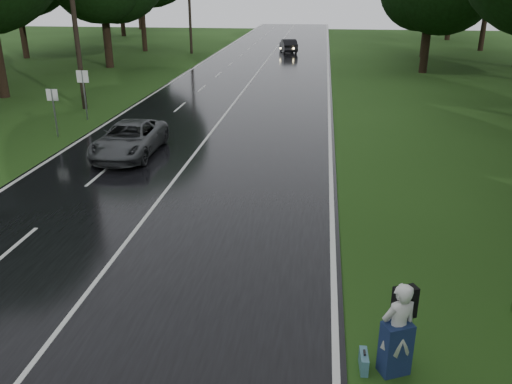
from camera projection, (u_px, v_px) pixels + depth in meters
ground at (86, 296)px, 12.39m from camera, size 160.00×160.00×0.00m
road at (230, 109)px, 30.84m from camera, size 12.00×140.00×0.04m
lane_center at (230, 108)px, 30.83m from camera, size 0.12×140.00×0.01m
grey_car at (129, 139)px, 22.27m from camera, size 2.33×4.95×1.37m
far_car at (288, 45)px, 56.09m from camera, size 2.29×4.35×1.36m
hitchhiker at (398, 332)px, 9.65m from camera, size 0.83×0.80×1.92m
suitcase at (364, 361)px, 9.97m from camera, size 0.16×0.50×0.35m
utility_pole_mid at (85, 108)px, 31.00m from camera, size 1.80×0.28×10.51m
utility_pole_far at (192, 53)px, 55.55m from camera, size 1.80×0.28×9.54m
road_sign_a at (58, 137)px, 25.29m from camera, size 0.55×0.10×2.29m
road_sign_b at (88, 120)px, 28.42m from camera, size 0.63×0.10×2.63m
tree_left_d at (5, 97)px, 34.10m from camera, size 10.20×10.20×15.94m
tree_left_e at (110, 67)px, 46.31m from camera, size 9.01×9.01×14.08m
tree_left_f at (145, 51)px, 57.49m from camera, size 11.25×11.25×17.58m
tree_right_e at (422, 73)px, 43.49m from camera, size 7.77×7.77×12.14m
tree_right_f at (422, 57)px, 52.72m from camera, size 8.38×8.38×13.09m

